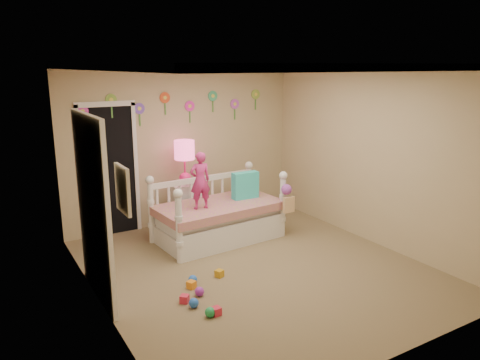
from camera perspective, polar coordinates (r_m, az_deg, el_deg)
floor at (r=6.19m, az=2.09°, el=-10.76°), size 4.00×4.50×0.01m
ceiling at (r=5.62m, az=2.33°, el=14.08°), size 4.00×4.50×0.01m
back_wall at (r=7.72m, az=-6.95°, el=4.25°), size 4.00×0.01×2.60m
left_wall at (r=5.00m, az=-17.42°, el=-1.62°), size 0.01×4.50×2.60m
right_wall at (r=7.04m, az=16.01°, el=2.88°), size 0.01×4.50×2.60m
crown_molding at (r=5.62m, az=2.33°, el=13.77°), size 4.00×4.50×0.06m
daybed at (r=6.99m, az=-2.71°, el=-3.32°), size 1.95×1.14×1.02m
pillow_turquoise at (r=7.17m, az=0.65°, el=-0.66°), size 0.42×0.16×0.42m
pillow_lime at (r=7.36m, az=0.73°, el=-0.57°), size 0.38×0.31×0.34m
child at (r=6.62m, az=-4.94°, el=-0.07°), size 0.32×0.23×0.84m
nightstand at (r=7.57m, az=-6.67°, el=-3.20°), size 0.48×0.38×0.73m
table_lamp at (r=7.37m, az=-6.85°, el=3.03°), size 0.32×0.32×0.71m
closet_doorway at (r=7.35m, az=-15.78°, el=1.23°), size 0.90×0.04×2.07m
flower_decals at (r=7.59m, az=-7.69°, el=8.94°), size 3.40×0.02×0.50m
mirror_closet at (r=5.36m, az=-17.58°, el=-3.39°), size 0.07×1.30×2.10m
wall_picture at (r=4.10m, az=-14.25°, el=-1.14°), size 0.05×0.34×0.42m
hanging_bag at (r=7.00m, az=5.81°, el=-2.40°), size 0.20×0.16×0.36m
toy_scatter at (r=5.55m, az=-3.67°, el=-13.21°), size 1.07×1.45×0.11m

